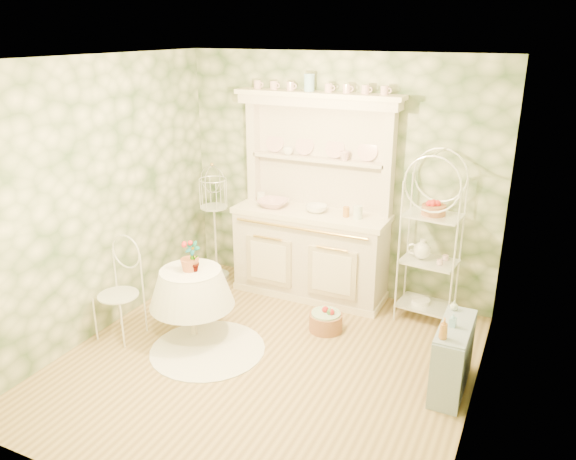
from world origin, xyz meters
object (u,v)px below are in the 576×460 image
at_px(kitchen_dresser, 311,199).
at_px(bakers_rack, 431,243).
at_px(round_table, 193,306).
at_px(birdcage_stand, 214,218).
at_px(cafe_chair, 119,297).
at_px(floor_basket, 326,319).
at_px(side_shelf, 452,358).

bearing_deg(kitchen_dresser, bakers_rack, -0.47).
bearing_deg(kitchen_dresser, round_table, -116.62).
bearing_deg(round_table, birdcage_stand, 112.67).
distance_m(kitchen_dresser, cafe_chair, 2.26).
distance_m(bakers_rack, floor_basket, 1.32).
bearing_deg(bakers_rack, floor_basket, -134.23).
height_order(round_table, floor_basket, round_table).
relative_size(side_shelf, cafe_chair, 0.84).
xyz_separation_m(round_table, birdcage_stand, (-0.54, 1.30, 0.45)).
bearing_deg(cafe_chair, birdcage_stand, 88.41).
distance_m(bakers_rack, cafe_chair, 3.18).
relative_size(cafe_chair, birdcage_stand, 0.55).
bearing_deg(bakers_rack, round_table, -139.63).
xyz_separation_m(bakers_rack, birdcage_stand, (-2.56, -0.05, -0.08)).
bearing_deg(birdcage_stand, cafe_chair, -93.73).
xyz_separation_m(kitchen_dresser, bakers_rack, (1.34, -0.01, -0.29)).
distance_m(cafe_chair, birdcage_stand, 1.66).
xyz_separation_m(kitchen_dresser, cafe_chair, (-1.33, -1.68, -0.72)).
relative_size(side_shelf, round_table, 1.10).
bearing_deg(bakers_rack, kitchen_dresser, -173.93).
height_order(side_shelf, birdcage_stand, birdcage_stand).
xyz_separation_m(kitchen_dresser, birdcage_stand, (-1.23, -0.06, -0.37)).
distance_m(side_shelf, floor_basket, 1.42).
xyz_separation_m(birdcage_stand, floor_basket, (1.71, -0.65, -0.65)).
relative_size(side_shelf, floor_basket, 1.87).
height_order(round_table, birdcage_stand, birdcage_stand).
xyz_separation_m(kitchen_dresser, floor_basket, (0.48, -0.71, -1.02)).
height_order(side_shelf, cafe_chair, cafe_chair).
bearing_deg(floor_basket, side_shelf, -19.53).
xyz_separation_m(cafe_chair, floor_basket, (1.81, 0.97, -0.30)).
bearing_deg(side_shelf, round_table, -177.38).
distance_m(side_shelf, round_table, 2.50).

